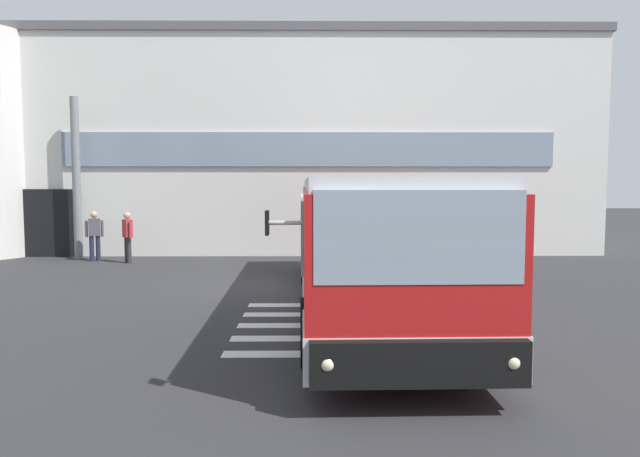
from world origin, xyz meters
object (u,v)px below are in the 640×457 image
(passenger_near_column, at_px, (94,232))
(safety_bollard_yellow, at_px, (340,252))
(passenger_by_doorway, at_px, (128,235))
(entry_support_column, at_px, (76,178))
(bus_main_foreground, at_px, (363,244))

(passenger_near_column, distance_m, safety_bollard_yellow, 8.31)
(passenger_by_doorway, bearing_deg, safety_bollard_yellow, -5.82)
(entry_support_column, xyz_separation_m, safety_bollard_yellow, (9.00, -1.80, -2.32))
(passenger_near_column, relative_size, safety_bollard_yellow, 1.86)
(passenger_near_column, bearing_deg, passenger_by_doorway, -21.19)
(entry_support_column, relative_size, passenger_near_column, 3.31)
(entry_support_column, bearing_deg, bus_main_foreground, -40.42)
(safety_bollard_yellow, bearing_deg, entry_support_column, 168.69)
(bus_main_foreground, xyz_separation_m, safety_bollard_yellow, (-0.22, 6.05, -0.89))
(bus_main_foreground, distance_m, safety_bollard_yellow, 6.12)
(entry_support_column, xyz_separation_m, passenger_near_column, (0.79, -0.60, -1.81))
(entry_support_column, bearing_deg, safety_bollard_yellow, -11.31)
(entry_support_column, height_order, passenger_by_doorway, entry_support_column)
(entry_support_column, xyz_separation_m, bus_main_foreground, (9.22, -7.85, -1.44))
(passenger_near_column, bearing_deg, bus_main_foreground, -40.70)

